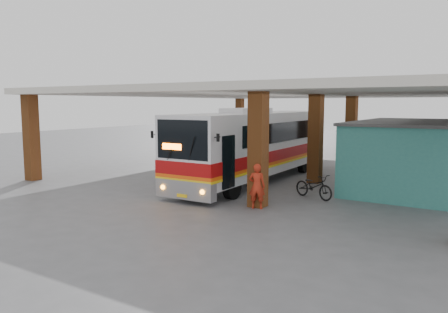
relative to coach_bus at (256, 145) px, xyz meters
name	(u,v)px	position (x,y,z in m)	size (l,w,h in m)	color
ground	(231,186)	(-0.28, -1.93, -1.83)	(90.00, 90.00, 0.00)	#515154
brick_columns	(301,135)	(1.15, 3.07, 0.34)	(20.10, 21.60, 4.35)	#9A5121
canopy_roof	(297,93)	(0.22, 4.57, 2.67)	(21.00, 23.00, 0.30)	beige
shop_building	(417,155)	(7.22, 2.07, -0.27)	(5.20, 8.20, 3.11)	teal
coach_bus	(256,145)	(0.00, 0.00, 0.00)	(2.92, 12.72, 3.69)	silver
motorcycle	(314,186)	(4.00, -2.41, -1.32)	(0.68, 1.95, 1.02)	black
pedestrian	(257,186)	(2.86, -5.25, -0.98)	(0.62, 0.41, 1.70)	#B72B16
red_chair	(359,168)	(3.99, 4.32, -1.43)	(0.53, 0.53, 0.88)	red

